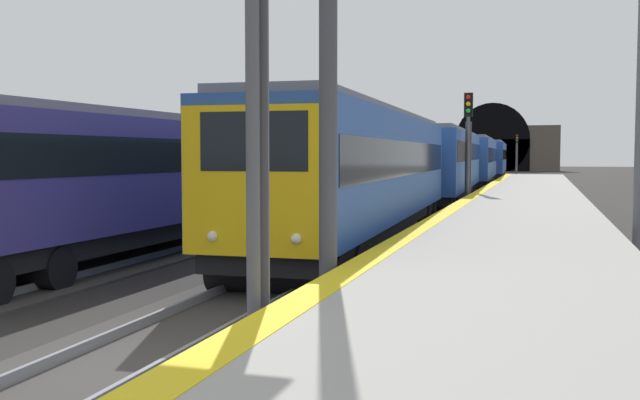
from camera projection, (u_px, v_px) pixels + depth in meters
The scene contains 11 objects.
ground_plane at pixel (92, 381), 8.84m from camera, with size 320.00×320.00×0.00m, color #282623.
platform_right at pixel (475, 371), 7.49m from camera, with size 112.00×4.57×1.04m, color #9E9B93.
platform_right_edge_strip at pixel (287, 308), 8.05m from camera, with size 112.00×0.50×0.01m, color yellow.
track_main_line at pixel (92, 378), 8.84m from camera, with size 160.00×3.00×0.21m.
train_main_approaching at pixel (461, 161), 48.77m from camera, with size 74.83×3.42×4.05m.
train_adjacent_platform at pixel (347, 164), 40.11m from camera, with size 58.82×3.25×3.80m.
railway_signal_near at pixel (253, 111), 8.38m from camera, with size 0.39×0.38×5.55m.
railway_signal_mid at pixel (468, 142), 32.55m from camera, with size 0.39×0.38×5.45m.
railway_signal_far at pixel (517, 150), 94.39m from camera, with size 0.39×0.38×5.29m.
tunnel_portal at pixel (493, 148), 118.02m from camera, with size 2.81×20.75×11.62m.
catenary_mast_near at pixel (640, 94), 16.14m from camera, with size 0.22×1.96×7.91m.
Camera 1 is at (-7.51, -5.17, 2.74)m, focal length 41.09 mm.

